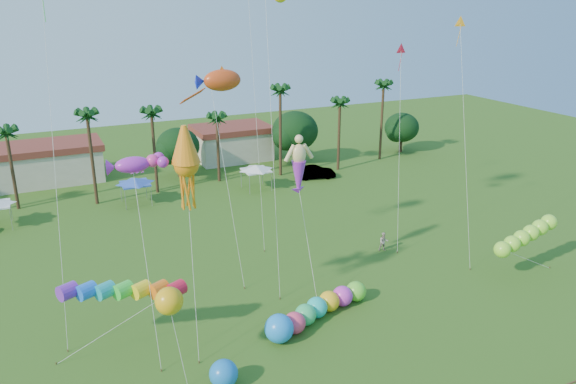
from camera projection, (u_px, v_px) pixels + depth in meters
name	position (u px, v px, depth m)	size (l,w,h in m)	color
ground	(359.00, 384.00, 33.41)	(160.00, 160.00, 0.00)	#285116
tree_line	(200.00, 144.00, 71.08)	(69.46, 8.91, 11.00)	#3A2819
buildings_row	(139.00, 156.00, 74.29)	(35.00, 7.00, 4.00)	beige
tent_row	(136.00, 182.00, 61.19)	(31.00, 4.00, 0.60)	white
car_b	(316.00, 172.00, 71.28)	(1.71, 4.90, 1.62)	#4C4C54
spectator_b	(384.00, 242.00, 50.80)	(0.86, 0.67, 1.76)	#AE9C91
caterpillar_inflatable	(314.00, 311.00, 39.68)	(9.51, 4.46, 1.97)	#E13B63
blue_ball	(224.00, 374.00, 32.99)	(1.72, 1.72, 1.72)	blue
rainbow_tube	(147.00, 295.00, 36.10)	(9.77, 3.11, 4.20)	red
green_worm	(502.00, 250.00, 44.83)	(9.30, 2.93, 3.54)	#96EF35
orange_ball_kite	(169.00, 301.00, 32.44)	(1.95, 2.35, 6.02)	#EAA813
merman_kite	(299.00, 168.00, 42.80)	(2.11, 5.65, 11.69)	#E8C984
fish_kite	(222.00, 80.00, 43.28)	(4.70, 6.18, 16.70)	#CA4116
squid_kite	(186.00, 164.00, 34.95)	(2.24, 4.86, 14.55)	orange
lobster_kite	(133.00, 165.00, 34.24)	(4.10, 5.74, 12.86)	purple
delta_kite_red	(401.00, 54.00, 48.13)	(1.91, 3.34, 18.13)	red
delta_kite_yellow	(461.00, 29.00, 45.35)	(1.21, 5.09, 20.43)	#FF9D1A
delta_kite_green	(42.00, 2.00, 34.16)	(2.18, 5.29, 22.69)	#32D834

